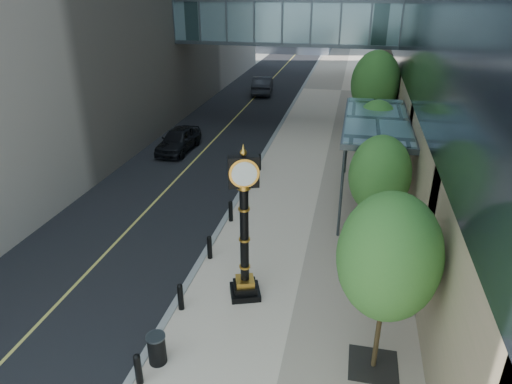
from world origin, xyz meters
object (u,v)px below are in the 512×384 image
at_px(street_clock, 244,237).
at_px(car_near, 178,140).
at_px(trash_bin, 157,350).
at_px(pedestrian, 383,191).
at_px(car_far, 263,85).

height_order(street_clock, car_near, street_clock).
bearing_deg(trash_bin, car_near, 109.10).
xyz_separation_m(pedestrian, car_far, (-10.74, 23.35, -0.01)).
bearing_deg(trash_bin, car_far, 96.59).
distance_m(trash_bin, car_far, 35.41).
bearing_deg(pedestrian, trash_bin, 47.88).
relative_size(trash_bin, pedestrian, 0.55).
height_order(trash_bin, car_far, car_far).
bearing_deg(street_clock, car_near, 99.67).
bearing_deg(car_far, trash_bin, 89.73).
bearing_deg(street_clock, car_far, 80.76).
relative_size(street_clock, pedestrian, 3.33).
height_order(street_clock, pedestrian, street_clock).
xyz_separation_m(street_clock, car_far, (-5.80, 31.59, -1.55)).
height_order(street_clock, car_far, street_clock).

